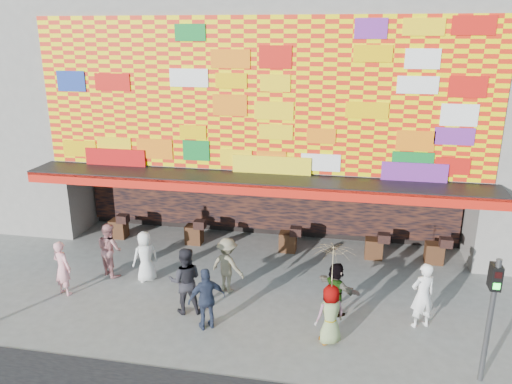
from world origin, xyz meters
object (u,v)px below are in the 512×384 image
ped_e (207,299)px  ped_g (330,315)px  ped_c (185,281)px  ped_i (110,249)px  ped_a (145,256)px  parasol (333,264)px  signal_right (492,307)px  ped_h (423,295)px  ped_f (336,289)px  ped_b (62,268)px  ped_d (227,265)px

ped_e → ped_g: bearing=146.3°
ped_c → ped_i: 3.55m
ped_a → parasol: parasol is taller
signal_right → ped_g: 3.69m
ped_h → ped_g: bearing=3.1°
ped_f → ped_g: bearing=125.3°
ped_e → ped_f: ped_e is taller
parasol → ped_b: bearing=173.2°
signal_right → ped_i: signal_right is taller
ped_d → parasol: (3.17, -2.06, 1.33)m
signal_right → ped_f: 4.17m
ped_i → ped_e: bearing=-179.1°
ped_a → ped_h: size_ratio=0.89×
ped_c → ped_e: bearing=126.6°
ped_g → ped_d: bearing=-64.3°
ped_h → parasol: parasol is taller
ped_f → ped_i: (-7.21, 0.99, 0.12)m
ped_d → parasol: bearing=168.4°
ped_f → ped_d: bearing=27.1°
ped_d → ped_f: bearing=-169.8°
ped_g → ped_e: bearing=-31.8°
ped_i → ped_b: bearing=93.4°
ped_a → ped_i: 1.30m
ped_g → signal_right: bearing=135.5°
ped_a → ped_i: (-1.29, 0.17, 0.06)m
ped_f → ped_h: (2.26, -0.22, 0.16)m
ped_e → ped_d: bearing=-124.3°
signal_right → ped_c: size_ratio=1.56×
signal_right → ped_h: 2.47m
ped_f → ped_a: bearing=30.5°
ped_c → parasol: 4.26m
ped_h → parasol: (-2.33, -1.19, 1.27)m
ped_d → ped_i: (-3.97, 0.34, 0.02)m
ped_d → ped_b: bearing=34.5°
ped_h → ped_b: bearing=-22.6°
ped_b → ped_g: 7.98m
signal_right → ped_i: (-10.57, 3.21, -0.98)m
ped_e → ped_g: 3.21m
ped_b → ped_f: ped_b is taller
ped_b → ped_g: size_ratio=1.08×
ped_b → signal_right: bearing=-171.1°
ped_g → parasol: size_ratio=0.82×
ped_a → signal_right: bearing=119.5°
parasol → ped_g: bearing=0.0°
ped_d → ped_g: 3.78m
ped_d → ped_a: bearing=17.8°
ped_b → ped_i: 1.65m
ped_f → ped_i: ped_i is taller
ped_g → parasol: parasol is taller
ped_d → ped_e: (-0.04, -2.03, 0.01)m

